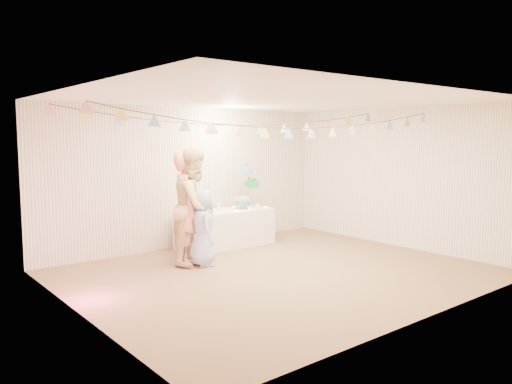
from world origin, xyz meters
TOP-DOWN VIEW (x-y plane):
  - floor at (0.00, 0.00)m, footprint 6.00×6.00m
  - ceiling at (0.00, 0.00)m, footprint 6.00×6.00m
  - back_wall at (0.00, 2.50)m, footprint 6.00×6.00m
  - front_wall at (0.00, -2.50)m, footprint 6.00×6.00m
  - left_wall at (-3.00, 0.00)m, footprint 5.00×5.00m
  - right_wall at (3.00, 0.00)m, footprint 5.00×5.00m
  - table at (0.44, 2.00)m, footprint 1.83×0.73m
  - cake_stand at (0.99, 2.05)m, footprint 0.73×0.43m
  - cake_bottom at (0.84, 1.99)m, footprint 0.31×0.31m
  - cake_middle at (1.17, 2.14)m, footprint 0.27×0.27m
  - cake_top_tier at (0.93, 2.02)m, footprint 0.25×0.25m
  - platter at (-0.12, 1.95)m, footprint 0.37×0.37m
  - posy at (0.32, 2.05)m, footprint 0.13×0.13m
  - person_adult_a at (-0.77, 1.39)m, footprint 0.68×0.79m
  - person_adult_b at (-0.68, 1.30)m, footprint 1.15×1.12m
  - person_child at (-0.66, 1.08)m, footprint 0.56×0.69m
  - bunting_back at (0.00, 1.10)m, footprint 5.60×1.10m
  - bunting_front at (0.00, -0.20)m, footprint 5.60×0.90m
  - tealight_0 at (-0.36, 1.85)m, footprint 0.04×0.04m
  - tealight_1 at (0.09, 2.18)m, footprint 0.04×0.04m
  - tealight_2 at (0.54, 1.78)m, footprint 0.04×0.04m
  - tealight_3 at (0.79, 2.22)m, footprint 0.04×0.04m
  - tealight_4 at (1.26, 1.82)m, footprint 0.04×0.04m
  - tealight_5 at (1.34, 2.15)m, footprint 0.04×0.04m
  - tealight_6 at (0.95, 1.92)m, footprint 0.04×0.04m

SIDE VIEW (x-z plane):
  - floor at x=0.00m, z-range 0.00..0.00m
  - table at x=0.44m, z-range 0.00..0.69m
  - person_child at x=-0.66m, z-range 0.00..1.22m
  - tealight_0 at x=-0.36m, z-range 0.69..0.72m
  - tealight_1 at x=0.09m, z-range 0.69..0.72m
  - tealight_2 at x=0.54m, z-range 0.69..0.72m
  - tealight_3 at x=0.79m, z-range 0.69..0.72m
  - tealight_4 at x=1.26m, z-range 0.69..0.72m
  - tealight_5 at x=1.34m, z-range 0.69..0.72m
  - tealight_6 at x=0.95m, z-range 0.69..0.72m
  - platter at x=-0.12m, z-range 0.75..0.77m
  - posy at x=0.32m, z-range 0.75..0.89m
  - cake_bottom at x=0.84m, z-range 0.76..0.91m
  - person_adult_a at x=-0.77m, z-range 0.00..1.83m
  - person_adult_b at x=-0.68m, z-range 0.00..1.86m
  - cake_middle at x=1.17m, z-range 1.00..1.22m
  - cake_stand at x=0.99m, z-range 0.75..1.56m
  - back_wall at x=0.00m, z-range 1.30..1.30m
  - front_wall at x=0.00m, z-range 1.30..1.30m
  - left_wall at x=-3.00m, z-range 1.30..1.30m
  - right_wall at x=3.00m, z-range 1.30..1.30m
  - cake_top_tier at x=0.93m, z-range 1.28..1.47m
  - bunting_front at x=0.00m, z-range 2.14..2.50m
  - bunting_back at x=0.00m, z-range 2.15..2.55m
  - ceiling at x=0.00m, z-range 2.60..2.60m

